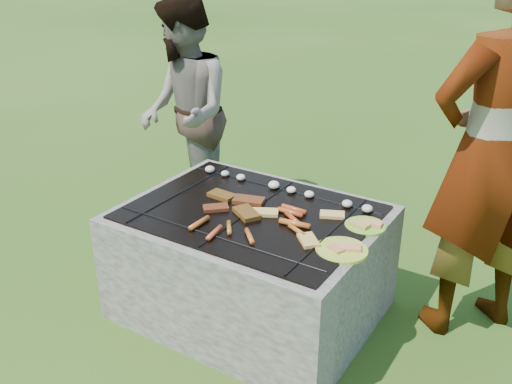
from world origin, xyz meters
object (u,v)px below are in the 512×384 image
at_px(bystander, 185,114).
at_px(fire_pit, 251,266).
at_px(plate_far, 365,225).
at_px(plate_near, 342,250).
at_px(cook, 492,154).

bearing_deg(bystander, fire_pit, 8.69).
distance_m(fire_pit, plate_far, 0.67).
distance_m(fire_pit, plate_near, 0.66).
distance_m(plate_far, plate_near, 0.28).
height_order(plate_far, bystander, bystander).
xyz_separation_m(fire_pit, plate_near, (0.56, -0.11, 0.33)).
relative_size(plate_far, bystander, 0.16).
height_order(fire_pit, cook, cook).
bearing_deg(plate_far, bystander, 160.57).
relative_size(plate_far, cook, 0.13).
bearing_deg(fire_pit, plate_far, 16.63).
bearing_deg(plate_far, cook, 37.31).
distance_m(fire_pit, cook, 1.34).
bearing_deg(bystander, plate_far, 24.96).
bearing_deg(bystander, cook, 38.88).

